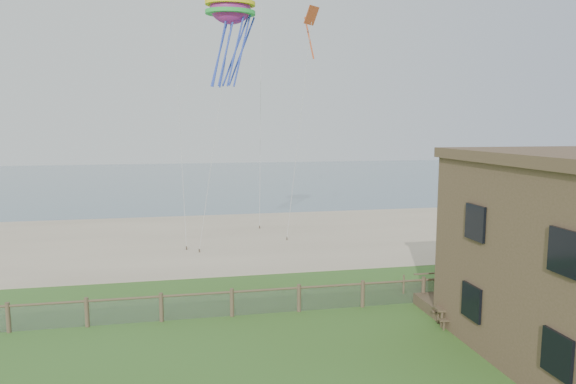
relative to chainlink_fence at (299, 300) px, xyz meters
name	(u,v)px	position (x,y,z in m)	size (l,w,h in m)	color
ground	(338,374)	(0.00, -6.00, -0.55)	(160.00, 160.00, 0.00)	#3C6020
sand_beach	(253,237)	(0.00, 16.00, -0.55)	(72.00, 20.00, 0.02)	tan
ocean	(217,178)	(0.00, 60.00, -0.55)	(160.00, 68.00, 0.02)	slate
chainlink_fence	(299,300)	(0.00, 0.00, 0.00)	(36.20, 0.20, 1.25)	brown
motel_deck	(568,295)	(13.00, -1.00, -0.30)	(15.00, 2.00, 0.50)	brown
picnic_table	(455,317)	(6.05, -2.85, -0.20)	(1.64, 1.24, 0.69)	brown
octopus_kite	(231,36)	(-2.10, 8.86, 12.90)	(2.89, 2.04, 5.95)	#FF282B
kite_red	(311,28)	(3.04, 10.33, 13.76)	(1.16, 0.70, 2.69)	#C04B21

